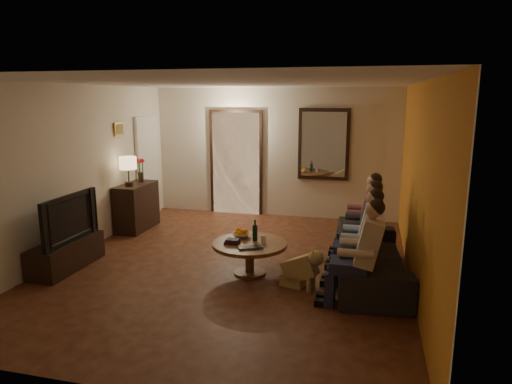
% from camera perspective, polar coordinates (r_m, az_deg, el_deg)
% --- Properties ---
extents(floor, '(5.00, 6.00, 0.01)m').
position_cam_1_polar(floor, '(6.75, -3.13, -9.14)').
color(floor, '#3B1A10').
rests_on(floor, ground).
extents(ceiling, '(5.00, 6.00, 0.01)m').
position_cam_1_polar(ceiling, '(6.31, -3.40, 13.50)').
color(ceiling, white).
rests_on(ceiling, back_wall).
extents(back_wall, '(5.00, 0.02, 2.60)m').
position_cam_1_polar(back_wall, '(9.28, 2.29, 4.92)').
color(back_wall, beige).
rests_on(back_wall, floor).
extents(front_wall, '(5.00, 0.02, 2.60)m').
position_cam_1_polar(front_wall, '(3.73, -17.20, -6.09)').
color(front_wall, beige).
rests_on(front_wall, floor).
extents(left_wall, '(0.02, 6.00, 2.60)m').
position_cam_1_polar(left_wall, '(7.53, -21.75, 2.47)').
color(left_wall, beige).
rests_on(left_wall, floor).
extents(right_wall, '(0.02, 6.00, 2.60)m').
position_cam_1_polar(right_wall, '(6.15, 19.58, 0.70)').
color(right_wall, beige).
rests_on(right_wall, floor).
extents(orange_accent, '(0.01, 6.00, 2.60)m').
position_cam_1_polar(orange_accent, '(6.15, 19.48, 0.70)').
color(orange_accent, orange).
rests_on(orange_accent, right_wall).
extents(kitchen_doorway, '(1.00, 0.06, 2.10)m').
position_cam_1_polar(kitchen_doorway, '(9.49, -2.49, 3.55)').
color(kitchen_doorway, '#FFE0A5').
rests_on(kitchen_doorway, floor).
extents(door_trim, '(1.12, 0.04, 2.22)m').
position_cam_1_polar(door_trim, '(9.48, -2.51, 3.54)').
color(door_trim, black).
rests_on(door_trim, floor).
extents(fridge_glimpse, '(0.45, 0.03, 1.70)m').
position_cam_1_polar(fridge_glimpse, '(9.45, -1.02, 2.60)').
color(fridge_glimpse, silver).
rests_on(fridge_glimpse, floor).
extents(mirror_frame, '(1.00, 0.05, 1.40)m').
position_cam_1_polar(mirror_frame, '(9.07, 8.47, 5.91)').
color(mirror_frame, black).
rests_on(mirror_frame, back_wall).
extents(mirror_glass, '(0.86, 0.02, 1.26)m').
position_cam_1_polar(mirror_glass, '(9.04, 8.45, 5.89)').
color(mirror_glass, white).
rests_on(mirror_glass, back_wall).
extents(white_door, '(0.06, 0.85, 2.04)m').
position_cam_1_polar(white_door, '(9.49, -13.35, 3.06)').
color(white_door, white).
rests_on(white_door, floor).
extents(framed_art, '(0.03, 0.28, 0.24)m').
position_cam_1_polar(framed_art, '(8.54, -16.77, 7.54)').
color(framed_art, '#B28C33').
rests_on(framed_art, left_wall).
extents(art_canvas, '(0.01, 0.22, 0.18)m').
position_cam_1_polar(art_canvas, '(8.53, -16.68, 7.54)').
color(art_canvas, brown).
rests_on(art_canvas, left_wall).
extents(dresser, '(0.45, 0.96, 0.85)m').
position_cam_1_polar(dresser, '(8.71, -14.70, -1.78)').
color(dresser, black).
rests_on(dresser, floor).
extents(table_lamp, '(0.30, 0.30, 0.54)m').
position_cam_1_polar(table_lamp, '(8.39, -15.67, 2.50)').
color(table_lamp, beige).
rests_on(table_lamp, dresser).
extents(flower_vase, '(0.14, 0.14, 0.44)m').
position_cam_1_polar(flower_vase, '(8.77, -14.23, 2.64)').
color(flower_vase, red).
rests_on(flower_vase, dresser).
extents(tv_stand, '(0.45, 1.22, 0.41)m').
position_cam_1_polar(tv_stand, '(7.11, -22.60, -7.23)').
color(tv_stand, black).
rests_on(tv_stand, floor).
extents(tv, '(1.17, 0.15, 0.68)m').
position_cam_1_polar(tv, '(6.96, -22.96, -3.00)').
color(tv, black).
rests_on(tv, tv_stand).
extents(sofa, '(2.26, 1.02, 0.64)m').
position_cam_1_polar(sofa, '(6.36, 14.17, -7.77)').
color(sofa, black).
rests_on(sofa, floor).
extents(person_a, '(0.60, 0.40, 1.20)m').
position_cam_1_polar(person_a, '(5.41, 13.21, -8.07)').
color(person_a, tan).
rests_on(person_a, sofa).
extents(person_b, '(0.60, 0.40, 1.20)m').
position_cam_1_polar(person_b, '(5.98, 13.33, -6.15)').
color(person_b, tan).
rests_on(person_b, sofa).
extents(person_c, '(0.60, 0.40, 1.20)m').
position_cam_1_polar(person_c, '(6.56, 13.43, -4.57)').
color(person_c, tan).
rests_on(person_c, sofa).
extents(person_d, '(0.60, 0.40, 1.20)m').
position_cam_1_polar(person_d, '(7.14, 13.51, -3.24)').
color(person_d, tan).
rests_on(person_d, sofa).
extents(dog, '(0.61, 0.39, 0.56)m').
position_cam_1_polar(dog, '(5.94, 5.51, -9.28)').
color(dog, '#AA8C4E').
rests_on(dog, floor).
extents(coffee_table, '(1.30, 1.30, 0.45)m').
position_cam_1_polar(coffee_table, '(6.37, -0.79, -8.26)').
color(coffee_table, brown).
rests_on(coffee_table, floor).
extents(bowl, '(0.26, 0.26, 0.06)m').
position_cam_1_polar(bowl, '(6.54, -1.83, -5.37)').
color(bowl, white).
rests_on(bowl, coffee_table).
extents(oranges, '(0.20, 0.20, 0.08)m').
position_cam_1_polar(oranges, '(6.52, -1.83, -4.79)').
color(oranges, orange).
rests_on(oranges, bowl).
extents(wine_bottle, '(0.07, 0.07, 0.31)m').
position_cam_1_polar(wine_bottle, '(6.34, -0.13, -4.76)').
color(wine_bottle, black).
rests_on(wine_bottle, coffee_table).
extents(wine_glass, '(0.06, 0.06, 0.10)m').
position_cam_1_polar(wine_glass, '(6.29, 0.91, -5.89)').
color(wine_glass, silver).
rests_on(wine_glass, coffee_table).
extents(book_stack, '(0.20, 0.15, 0.07)m').
position_cam_1_polar(book_stack, '(6.26, -2.99, -6.15)').
color(book_stack, black).
rests_on(book_stack, coffee_table).
extents(laptop, '(0.39, 0.33, 0.03)m').
position_cam_1_polar(laptop, '(6.02, -0.56, -7.10)').
color(laptop, black).
rests_on(laptop, coffee_table).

